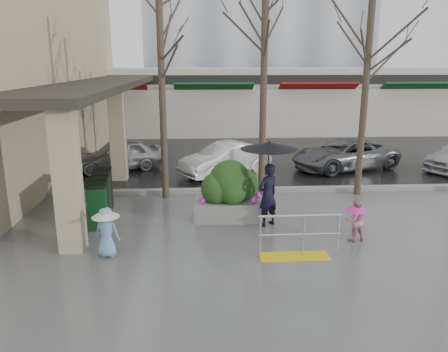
{
  "coord_description": "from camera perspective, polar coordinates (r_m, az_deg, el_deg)",
  "views": [
    {
      "loc": [
        -0.85,
        -10.38,
        4.36
      ],
      "look_at": [
        -0.18,
        1.3,
        1.3
      ],
      "focal_mm": 35.0,
      "sensor_mm": 36.0,
      "label": 1
    }
  ],
  "objects": [
    {
      "name": "pillar_back",
      "position": [
        16.87,
        -13.69,
        5.34
      ],
      "size": [
        0.55,
        0.55,
        3.5
      ],
      "primitive_type": "cube",
      "color": "tan",
      "rests_on": "ground"
    },
    {
      "name": "handrail",
      "position": [
        10.25,
        9.56,
        -8.44
      ],
      "size": [
        1.9,
        0.5,
        1.03
      ],
      "color": "yellow",
      "rests_on": "ground"
    },
    {
      "name": "tree_west",
      "position": [
        14.05,
        -8.33,
        17.46
      ],
      "size": [
        3.2,
        3.2,
        6.8
      ],
      "color": "#382B21",
      "rests_on": "ground"
    },
    {
      "name": "child_pink",
      "position": [
        11.39,
        16.77,
        -5.27
      ],
      "size": [
        0.59,
        0.55,
        1.07
      ],
      "rotation": [
        0.0,
        0.0,
        3.34
      ],
      "color": "#CD7D92",
      "rests_on": "ground"
    },
    {
      "name": "tree_mideast",
      "position": [
        14.98,
        18.39,
        15.85
      ],
      "size": [
        3.2,
        3.2,
        6.5
      ],
      "color": "#382B21",
      "rests_on": "ground"
    },
    {
      "name": "curb",
      "position": [
        15.03,
        0.12,
        -1.91
      ],
      "size": [
        120.0,
        0.3,
        0.15
      ],
      "primitive_type": "cube",
      "color": "gray",
      "rests_on": "ground"
    },
    {
      "name": "ground",
      "position": [
        11.29,
        1.32,
        -8.06
      ],
      "size": [
        120.0,
        120.0,
        0.0
      ],
      "primitive_type": "plane",
      "color": "#51514F",
      "rests_on": "ground"
    },
    {
      "name": "storefront_row",
      "position": [
        28.59,
        2.53,
        9.93
      ],
      "size": [
        34.0,
        6.74,
        4.0
      ],
      "color": "beige",
      "rests_on": "ground"
    },
    {
      "name": "pillar_front",
      "position": [
        10.67,
        -19.76,
        -0.39
      ],
      "size": [
        0.55,
        0.55,
        3.5
      ],
      "primitive_type": "cube",
      "color": "tan",
      "rests_on": "ground"
    },
    {
      "name": "car_b",
      "position": [
        17.35,
        0.18,
        2.23
      ],
      "size": [
        3.91,
        3.26,
        1.26
      ],
      "primitive_type": "imported",
      "rotation": [
        0.0,
        0.0,
        -0.97
      ],
      "color": "white",
      "rests_on": "ground"
    },
    {
      "name": "car_c",
      "position": [
        18.94,
        15.49,
        2.76
      ],
      "size": [
        4.96,
        3.41,
        1.26
      ],
      "primitive_type": "imported",
      "rotation": [
        0.0,
        0.0,
        -1.25
      ],
      "color": "#5A5D62",
      "rests_on": "ground"
    },
    {
      "name": "tree_midwest",
      "position": [
        14.16,
        5.34,
        18.13
      ],
      "size": [
        3.2,
        3.2,
        7.0
      ],
      "color": "#382B21",
      "rests_on": "ground"
    },
    {
      "name": "canopy_slab",
      "position": [
        18.82,
        -15.71,
        11.88
      ],
      "size": [
        2.8,
        18.0,
        0.25
      ],
      "primitive_type": "cube",
      "color": "#2D2823",
      "rests_on": "pillar_front"
    },
    {
      "name": "planter",
      "position": [
        12.37,
        0.8,
        -1.95
      ],
      "size": [
        2.02,
        1.17,
        1.73
      ],
      "rotation": [
        0.0,
        0.0,
        -0.05
      ],
      "color": "slate",
      "rests_on": "ground"
    },
    {
      "name": "car_a",
      "position": [
        18.62,
        -13.7,
        2.67
      ],
      "size": [
        3.98,
        2.65,
        1.26
      ],
      "primitive_type": "imported",
      "rotation": [
        0.0,
        0.0,
        -1.23
      ],
      "color": "#B1B1B6",
      "rests_on": "ground"
    },
    {
      "name": "street_asphalt",
      "position": [
        32.69,
        -1.74,
        6.99
      ],
      "size": [
        120.0,
        36.0,
        0.01
      ],
      "primitive_type": "cube",
      "color": "black",
      "rests_on": "ground"
    },
    {
      "name": "news_boxes",
      "position": [
        13.0,
        -15.78,
        -2.6
      ],
      "size": [
        0.75,
        2.29,
        1.26
      ],
      "rotation": [
        0.0,
        0.0,
        0.11
      ],
      "color": "#0D3D17",
      "rests_on": "ground"
    },
    {
      "name": "child_blue",
      "position": [
        10.38,
        -15.1,
        -6.57
      ],
      "size": [
        0.66,
        0.64,
        1.19
      ],
      "rotation": [
        0.0,
        0.0,
        2.85
      ],
      "color": "#6994BC",
      "rests_on": "ground"
    },
    {
      "name": "woman",
      "position": [
        11.74,
        5.83,
        0.6
      ],
      "size": [
        1.54,
        1.54,
        2.36
      ],
      "rotation": [
        0.0,
        0.0,
        3.74
      ],
      "color": "black",
      "rests_on": "ground"
    }
  ]
}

